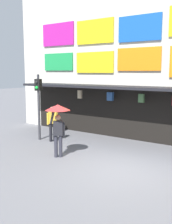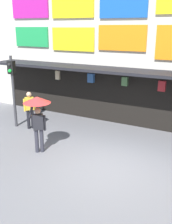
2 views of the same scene
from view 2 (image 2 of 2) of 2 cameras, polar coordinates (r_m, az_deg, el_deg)
The scene contains 5 objects.
ground_plane at distance 8.83m, azimuth 4.97°, elevation -11.61°, with size 80.00×80.00×0.00m, color slate.
shopfront at distance 12.04m, azimuth 14.56°, elevation 15.54°, with size 18.00×2.60×8.00m.
traffic_light_near at distance 11.98m, azimuth -15.66°, elevation 6.63°, with size 0.31×0.34×3.20m.
pedestrian_in_yellow at distance 11.84m, azimuth -12.09°, elevation 0.83°, with size 0.40×0.42×1.68m.
pedestrian_with_umbrella at distance 9.27m, azimuth -10.48°, elevation 0.68°, with size 0.96×0.96×2.08m.
Camera 2 is at (2.97, -7.10, 4.33)m, focal length 42.19 mm.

